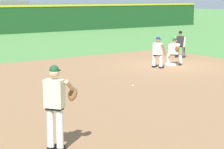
{
  "coord_description": "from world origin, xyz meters",
  "views": [
    {
      "loc": [
        -14.36,
        -15.34,
        3.24
      ],
      "look_at": [
        -7.13,
        -5.16,
        1.03
      ],
      "focal_mm": 70.0,
      "sensor_mm": 36.0,
      "label": 1
    }
  ],
  "objects_px": {
    "first_base_bag": "(170,64)",
    "umpire": "(180,43)",
    "baseball": "(133,86)",
    "baserunner": "(158,51)",
    "pitcher": "(56,103)",
    "first_baseman": "(175,50)"
  },
  "relations": [
    {
      "from": "first_base_bag",
      "to": "baseball",
      "type": "distance_m",
      "value": 5.48
    },
    {
      "from": "first_base_bag",
      "to": "first_baseman",
      "type": "bearing_deg",
      "value": -4.28
    },
    {
      "from": "pitcher",
      "to": "umpire",
      "type": "height_order",
      "value": "pitcher"
    },
    {
      "from": "first_base_bag",
      "to": "first_baseman",
      "type": "height_order",
      "value": "first_baseman"
    },
    {
      "from": "pitcher",
      "to": "umpire",
      "type": "relative_size",
      "value": 1.27
    },
    {
      "from": "baserunner",
      "to": "baseball",
      "type": "bearing_deg",
      "value": -142.72
    },
    {
      "from": "baseball",
      "to": "baserunner",
      "type": "distance_m",
      "value": 4.61
    },
    {
      "from": "first_base_bag",
      "to": "pitcher",
      "type": "bearing_deg",
      "value": -144.0
    },
    {
      "from": "baseball",
      "to": "umpire",
      "type": "height_order",
      "value": "umpire"
    },
    {
      "from": "baserunner",
      "to": "pitcher",
      "type": "bearing_deg",
      "value": -141.95
    },
    {
      "from": "first_base_bag",
      "to": "first_baseman",
      "type": "distance_m",
      "value": 0.73
    },
    {
      "from": "umpire",
      "to": "pitcher",
      "type": "bearing_deg",
      "value": -143.81
    },
    {
      "from": "first_baseman",
      "to": "baserunner",
      "type": "distance_m",
      "value": 1.25
    },
    {
      "from": "first_baseman",
      "to": "umpire",
      "type": "distance_m",
      "value": 2.8
    },
    {
      "from": "umpire",
      "to": "baseball",
      "type": "bearing_deg",
      "value": -145.78
    },
    {
      "from": "baserunner",
      "to": "first_base_bag",
      "type": "bearing_deg",
      "value": 11.76
    },
    {
      "from": "baseball",
      "to": "pitcher",
      "type": "distance_m",
      "value": 7.14
    },
    {
      "from": "first_base_bag",
      "to": "umpire",
      "type": "bearing_deg",
      "value": 37.02
    },
    {
      "from": "baseball",
      "to": "first_baseman",
      "type": "bearing_deg",
      "value": 31.21
    },
    {
      "from": "first_base_bag",
      "to": "baseball",
      "type": "relative_size",
      "value": 5.14
    },
    {
      "from": "first_base_bag",
      "to": "pitcher",
      "type": "height_order",
      "value": "pitcher"
    },
    {
      "from": "first_baseman",
      "to": "baserunner",
      "type": "relative_size",
      "value": 0.92
    }
  ]
}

